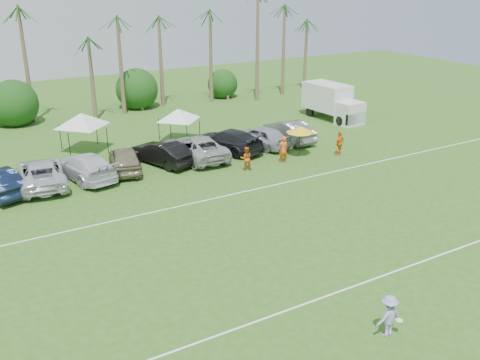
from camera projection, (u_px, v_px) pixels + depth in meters
ground at (341, 327)px, 21.10m from camera, size 120.00×120.00×0.00m
field_lines at (239, 244)px, 27.54m from camera, size 80.00×12.10×0.01m
palm_tree_4 at (29, 41)px, 47.12m from camera, size 2.40×2.40×8.90m
palm_tree_5 at (74, 29)px, 48.69m from camera, size 2.40×2.40×9.90m
palm_tree_6 at (116, 17)px, 50.25m from camera, size 2.40×2.40×10.90m
palm_tree_7 at (155, 6)px, 51.83m from camera, size 2.40×2.40×11.90m
palm_tree_8 at (202, 31)px, 55.11m from camera, size 2.40×2.40×8.90m
palm_tree_9 at (244, 20)px, 57.14m from camera, size 2.40×2.40×9.90m
palm_tree_10 at (282, 10)px, 59.18m from camera, size 2.40×2.40×10.90m
palm_tree_11 at (312, 2)px, 60.75m from camera, size 2.40×2.40×11.90m
bush_tree_1 at (13, 105)px, 49.04m from camera, size 4.00×4.00×4.00m
bush_tree_2 at (138, 91)px, 54.68m from camera, size 4.00×4.00×4.00m
bush_tree_3 at (223, 82)px, 59.38m from camera, size 4.00×4.00×4.00m
sideline_player_a at (283, 149)px, 39.20m from camera, size 0.78×0.57×1.98m
sideline_player_b at (246, 158)px, 37.74m from camera, size 1.01×0.91×1.70m
sideline_player_c at (340, 143)px, 40.82m from camera, size 1.19×0.83×1.88m
box_truck at (333, 101)px, 50.62m from camera, size 2.81×6.51×3.28m
canopy_tent_left at (81, 113)px, 40.81m from camera, size 4.44×4.44×3.60m
canopy_tent_right at (178, 109)px, 43.53m from camera, size 3.96×3.96×3.21m
market_umbrella at (300, 129)px, 40.13m from camera, size 2.10×2.10×2.34m
frisbee_player at (388, 316)px, 20.32m from camera, size 1.16×0.71×1.75m
parked_car_2 at (42, 173)px, 34.89m from camera, size 3.66×6.57×1.74m
parked_car_3 at (85, 166)px, 36.10m from camera, size 3.50×6.34×1.74m
parked_car_4 at (125, 159)px, 37.53m from camera, size 3.20×5.44×1.74m
parked_car_5 at (162, 153)px, 38.86m from camera, size 3.44×5.59×1.74m
parked_car_6 at (198, 147)px, 40.03m from camera, size 3.05×6.33×1.74m
parked_car_7 at (228, 141)px, 41.69m from camera, size 4.22×6.46×1.74m
parked_car_8 at (261, 136)px, 42.74m from camera, size 3.32×5.46×1.74m
parked_car_9 at (289, 131)px, 44.20m from camera, size 1.99×5.33×1.74m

